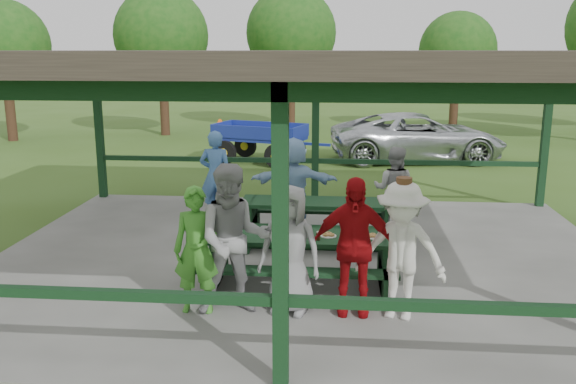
# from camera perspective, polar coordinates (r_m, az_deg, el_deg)

# --- Properties ---
(ground) EXTENTS (90.00, 90.00, 0.00)m
(ground) POSITION_cam_1_polar(r_m,az_deg,el_deg) (9.84, 1.53, -6.75)
(ground) COLOR #37571B
(ground) RESTS_ON ground
(concrete_slab) EXTENTS (10.00, 8.00, 0.10)m
(concrete_slab) POSITION_cam_1_polar(r_m,az_deg,el_deg) (9.82, 1.53, -6.48)
(concrete_slab) COLOR #61615D
(concrete_slab) RESTS_ON ground
(pavilion_structure) EXTENTS (10.60, 8.60, 3.24)m
(pavilion_structure) POSITION_cam_1_polar(r_m,az_deg,el_deg) (9.25, 1.65, 12.03)
(pavilion_structure) COLOR black
(pavilion_structure) RESTS_ON concrete_slab
(picnic_table_near) EXTENTS (2.68, 1.39, 0.75)m
(picnic_table_near) POSITION_cam_1_polar(r_m,az_deg,el_deg) (8.52, 1.03, -5.84)
(picnic_table_near) COLOR black
(picnic_table_near) RESTS_ON concrete_slab
(picnic_table_far) EXTENTS (2.62, 1.39, 0.75)m
(picnic_table_far) POSITION_cam_1_polar(r_m,az_deg,el_deg) (10.42, 2.84, -2.31)
(picnic_table_far) COLOR black
(picnic_table_far) RESTS_ON concrete_slab
(table_setting) EXTENTS (2.32, 0.45, 0.10)m
(table_setting) POSITION_cam_1_polar(r_m,az_deg,el_deg) (8.46, 1.03, -3.80)
(table_setting) COLOR white
(table_setting) RESTS_ON picnic_table_near
(contestant_green) EXTENTS (0.61, 0.42, 1.62)m
(contestant_green) POSITION_cam_1_polar(r_m,az_deg,el_deg) (7.73, -8.51, -5.40)
(contestant_green) COLOR #3C8A29
(contestant_green) RESTS_ON concrete_slab
(contestant_grey_left) EXTENTS (1.06, 0.91, 1.91)m
(contestant_grey_left) POSITION_cam_1_polar(r_m,az_deg,el_deg) (7.59, -5.10, -4.49)
(contestant_grey_left) COLOR gray
(contestant_grey_left) RESTS_ON concrete_slab
(contestant_grey_mid) EXTENTS (0.90, 0.69, 1.64)m
(contestant_grey_mid) POSITION_cam_1_polar(r_m,az_deg,el_deg) (7.63, 0.20, -5.41)
(contestant_grey_mid) COLOR gray
(contestant_grey_mid) RESTS_ON concrete_slab
(contestant_red) EXTENTS (1.04, 0.44, 1.76)m
(contestant_red) POSITION_cam_1_polar(r_m,az_deg,el_deg) (7.62, 6.10, -5.05)
(contestant_red) COLOR #9D0C10
(contestant_red) RESTS_ON concrete_slab
(contestant_white_fedora) EXTENTS (1.25, 0.93, 1.78)m
(contestant_white_fedora) POSITION_cam_1_polar(r_m,az_deg,el_deg) (7.57, 10.54, -5.43)
(contestant_white_fedora) COLOR silver
(contestant_white_fedora) RESTS_ON concrete_slab
(spectator_lblue) EXTENTS (1.62, 0.55, 1.73)m
(spectator_lblue) POSITION_cam_1_polar(r_m,az_deg,el_deg) (11.10, 0.53, 0.76)
(spectator_lblue) COLOR #8FB6DE
(spectator_lblue) RESTS_ON concrete_slab
(spectator_blue) EXTENTS (0.65, 0.44, 1.75)m
(spectator_blue) POSITION_cam_1_polar(r_m,az_deg,el_deg) (11.92, -6.76, 1.57)
(spectator_blue) COLOR #416CA9
(spectator_blue) RESTS_ON concrete_slab
(spectator_grey) EXTENTS (0.90, 0.79, 1.57)m
(spectator_grey) POSITION_cam_1_polar(r_m,az_deg,el_deg) (11.20, 9.88, 0.25)
(spectator_grey) COLOR gray
(spectator_grey) RESTS_ON concrete_slab
(pickup_truck) EXTENTS (5.58, 3.15, 1.47)m
(pickup_truck) POSITION_cam_1_polar(r_m,az_deg,el_deg) (19.25, 12.03, 5.06)
(pickup_truck) COLOR silver
(pickup_truck) RESTS_ON ground
(farm_trailer) EXTENTS (3.63, 2.22, 1.26)m
(farm_trailer) POSITION_cam_1_polar(r_m,az_deg,el_deg) (18.58, -2.62, 4.71)
(farm_trailer) COLOR navy
(farm_trailer) RESTS_ON ground
(tree_far_left) EXTENTS (3.67, 3.67, 5.74)m
(tree_far_left) POSITION_cam_1_polar(r_m,az_deg,el_deg) (25.01, -11.78, 14.10)
(tree_far_left) COLOR #372116
(tree_far_left) RESTS_ON ground
(tree_left) EXTENTS (3.82, 3.82, 5.96)m
(tree_left) POSITION_cam_1_polar(r_m,az_deg,el_deg) (26.65, 0.29, 14.63)
(tree_left) COLOR #372116
(tree_left) RESTS_ON ground
(tree_mid) EXTENTS (3.14, 3.14, 4.90)m
(tree_mid) POSITION_cam_1_polar(r_m,az_deg,el_deg) (26.50, 15.56, 12.61)
(tree_mid) COLOR #372116
(tree_mid) RESTS_ON ground
(tree_edge_left) EXTENTS (3.32, 3.32, 5.18)m
(tree_edge_left) POSITION_cam_1_polar(r_m,az_deg,el_deg) (25.14, -25.07, 12.31)
(tree_edge_left) COLOR #372116
(tree_edge_left) RESTS_ON ground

